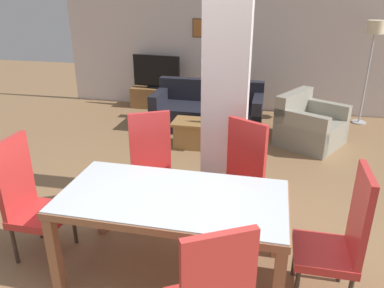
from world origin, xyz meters
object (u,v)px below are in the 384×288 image
armchair (309,127)px  coffee_table (193,133)px  dining_table (173,211)px  dining_chair_head_left (29,198)px  dining_chair_far_right (239,176)px  tv_screen (157,72)px  dining_chair_head_right (340,237)px  sofa (208,112)px  floor_lamp (374,39)px  dining_chair_far_left (153,166)px  tv_stand (157,97)px  bottle (203,116)px

armchair → coffee_table: bearing=-45.5°
dining_table → coffee_table: size_ratio=2.96×
dining_chair_head_left → coffee_table: (0.89, 2.84, -0.36)m
dining_chair_far_right → tv_screen: 4.44m
dining_chair_head_right → sofa: 4.11m
dining_table → floor_lamp: 5.24m
dining_chair_far_right → dining_chair_head_left: 1.98m
armchair → floor_lamp: floor_lamp is taller
tv_screen → dining_chair_head_left: bearing=99.0°
dining_chair_far_right → dining_chair_far_left: bearing=26.5°
dining_chair_head_right → sofa: (-1.69, 3.73, -0.30)m
dining_table → dining_chair_head_right: size_ratio=1.61×
coffee_table → tv_stand: bearing=121.8°
dining_table → tv_stand: size_ratio=1.73×
tv_stand → floor_lamp: (3.97, -0.14, 1.31)m
dining_chair_far_left → floor_lamp: bearing=-154.7°
coffee_table → floor_lamp: (2.79, 1.76, 1.31)m
sofa → coffee_table: sofa is taller
bottle → floor_lamp: floor_lamp is taller
dining_chair_far_left → coffee_table: 2.00m
armchair → floor_lamp: (1.01, 1.27, 1.24)m
dining_chair_head_left → tv_screen: dining_chair_head_left is taller
floor_lamp → tv_stand: bearing=177.9°
dining_chair_head_left → sofa: 3.86m
dining_chair_far_right → tv_stand: dining_chair_far_right is taller
dining_table → dining_chair_far_left: (-0.46, 0.87, -0.05)m
tv_stand → dining_chair_head_left: bearing=-86.5°
sofa → floor_lamp: bearing=-162.3°
coffee_table → sofa: bearing=85.4°
dining_chair_far_right → armchair: 2.67m
sofa → tv_screen: 1.67m
sofa → bottle: sofa is taller
dining_chair_far_right → sofa: dining_chair_far_right is taller
dining_chair_head_left → armchair: bearing=141.3°
bottle → tv_screen: bearing=125.0°
dining_chair_head_left → dining_chair_head_right: size_ratio=1.00×
dining_chair_far_left → tv_stand: size_ratio=1.07×
coffee_table → floor_lamp: size_ratio=0.34×
dining_chair_head_right → armchair: dining_chair_head_right is taller
dining_table → sofa: (-0.38, 3.73, -0.34)m
coffee_table → tv_stand: (-1.18, 1.90, -0.01)m
dining_table → floor_lamp: floor_lamp is taller
dining_table → dining_chair_far_right: (0.46, 0.82, -0.05)m
armchair → floor_lamp: bearing=170.6°
armchair → coffee_table: 1.84m
floor_lamp → dining_chair_head_right: bearing=-102.6°
sofa → dining_chair_far_right: bearing=106.1°
dining_chair_far_right → dining_chair_head_right: (0.85, -0.82, 0.00)m
dining_chair_head_right → armchair: size_ratio=0.93×
tv_stand → tv_screen: (0.00, 0.00, 0.53)m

